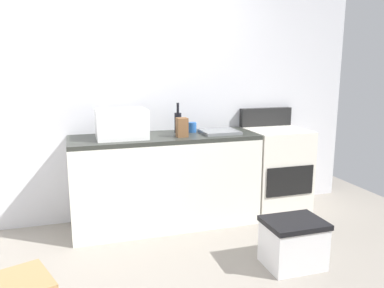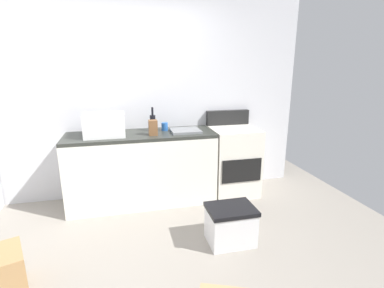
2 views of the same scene
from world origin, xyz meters
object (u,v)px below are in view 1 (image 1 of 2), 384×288
(microwave, at_px, (121,124))
(coffee_mug, at_px, (192,127))
(storage_bin, at_px, (293,243))
(wine_bottle, at_px, (178,122))
(stove_oven, at_px, (275,169))
(knife_block, at_px, (182,127))

(microwave, bearing_deg, coffee_mug, 10.08)
(storage_bin, bearing_deg, wine_bottle, 116.06)
(stove_oven, relative_size, coffee_mug, 11.00)
(storage_bin, bearing_deg, knife_block, 122.02)
(microwave, bearing_deg, storage_bin, -42.64)
(microwave, bearing_deg, wine_bottle, 14.12)
(microwave, xyz_separation_m, knife_block, (0.55, -0.09, -0.05))
(stove_oven, distance_m, knife_block, 1.20)
(wine_bottle, height_order, coffee_mug, wine_bottle)
(wine_bottle, distance_m, coffee_mug, 0.16)
(storage_bin, bearing_deg, microwave, 137.36)
(stove_oven, height_order, knife_block, stove_oven)
(wine_bottle, bearing_deg, storage_bin, -63.94)
(knife_block, relative_size, storage_bin, 0.39)
(stove_oven, height_order, wine_bottle, wine_bottle)
(wine_bottle, bearing_deg, microwave, -165.88)
(coffee_mug, distance_m, storage_bin, 1.50)
(wine_bottle, relative_size, coffee_mug, 3.00)
(stove_oven, bearing_deg, coffee_mug, 174.20)
(stove_oven, height_order, microwave, microwave)
(wine_bottle, relative_size, storage_bin, 0.65)
(microwave, bearing_deg, stove_oven, 1.29)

